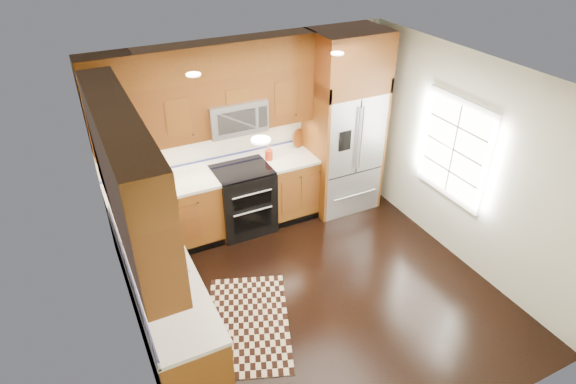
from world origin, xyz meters
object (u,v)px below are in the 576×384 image
range (243,199)px  rug (249,323)px  knife_block (164,174)px  utensil_crock (269,153)px  refrigerator (344,124)px

range → rug: bearing=-110.8°
knife_block → rug: bearing=-79.2°
range → utensil_crock: 0.73m
range → knife_block: (-1.00, 0.12, 0.59)m
refrigerator → knife_block: (-2.55, 0.15, -0.24)m
refrigerator → rug: refrigerator is taller
knife_block → refrigerator: bearing=-3.4°
knife_block → utensil_crock: bearing=-0.9°
range → knife_block: knife_block is taller
range → refrigerator: 1.76m
refrigerator → rug: 3.05m
rug → utensil_crock: size_ratio=4.91×
rug → knife_block: bearing=121.7°
range → refrigerator: size_ratio=0.36×
refrigerator → utensil_crock: bearing=173.3°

